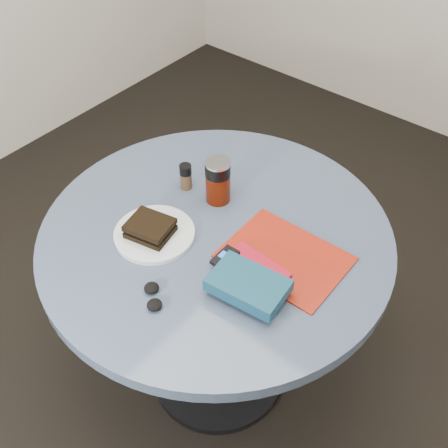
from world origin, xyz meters
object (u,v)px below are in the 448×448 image
Objects in this scene: soda_can at (218,181)px; red_book at (252,271)px; sandwich at (150,228)px; novel at (248,285)px; mp3_player at (225,257)px; plate at (154,234)px; headphones at (153,296)px; pepper_grinder at (186,176)px; table at (216,270)px; magazine at (285,257)px.

soda_can is 0.31m from red_book.
sandwich is 0.33m from novel.
novel is 2.48× the size of mp3_player.
red_book is (0.30, 0.06, 0.01)m from plate.
mp3_player reaches higher than headphones.
table is at bearing -25.69° from pepper_grinder.
novel is at bearing 1.03° from sandwich.
magazine is at bearing -7.50° from pepper_grinder.
mp3_player reaches higher than red_book.
sandwich is at bearing -167.21° from mp3_player.
soda_can is at bearing 149.85° from red_book.
magazine is at bearing 61.20° from headphones.
headphones is (0.03, -0.28, 0.17)m from table.
table is 10.17× the size of headphones.
plate is at bearing 173.14° from novel.
table is 11.84× the size of pepper_grinder.
soda_can is 1.42× the size of headphones.
pepper_grinder is at bearing 145.43° from novel.
red_book reaches higher than table.
plate is at bearing -165.03° from red_book.
magazine is at bearing 11.00° from table.
red_book reaches higher than magazine.
novel is at bearing -0.61° from plate.
sandwich is at bearing -134.82° from table.
headphones reaches higher than magazine.
sandwich is at bearing -73.46° from pepper_grinder.
table is 3.15× the size of magazine.
novel is (0.29, -0.23, -0.03)m from soda_can.
red_book is at bearing -22.68° from pepper_grinder.
soda_can reaches higher than table.
table is 0.33m from headphones.
pepper_grinder is 0.40m from red_book.
soda_can reaches higher than red_book.
sandwich is 0.25m from soda_can.
plate is at bearing 133.29° from headphones.
mp3_player is (0.18, -0.19, -0.04)m from soda_can.
plate is 0.24m from soda_can.
plate is 0.22m from mp3_player.
sandwich is 0.31m from red_book.
plate is 0.22m from headphones.
mp3_player is at bearing 12.79° from sandwich.
magazine is (0.29, -0.07, -0.07)m from soda_can.
magazine is (0.34, 0.17, -0.03)m from sandwich.
magazine is 0.16m from mp3_player.
headphones is (0.22, -0.38, -0.03)m from pepper_grinder.
mp3_player reaches higher than table.
sandwich reaches higher than red_book.
table is at bearing -53.29° from soda_can.
table is 13.03× the size of mp3_player.
pepper_grinder is 0.41m from magazine.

